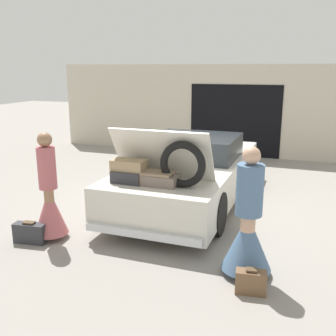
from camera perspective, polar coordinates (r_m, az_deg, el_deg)
name	(u,v)px	position (r m, az deg, el deg)	size (l,w,h in m)	color
ground_plane	(190,201)	(8.21, 3.22, -4.79)	(40.00, 40.00, 0.00)	gray
garage_wall_back	(235,111)	(12.42, 9.76, 8.14)	(12.00, 0.14, 2.80)	beige
car	(190,172)	(8.01, 3.24, -0.63)	(2.01, 4.94, 1.76)	silver
person_left	(49,201)	(6.54, -16.83, -4.62)	(0.54, 0.54, 1.74)	#997051
person_right	(248,231)	(5.29, 11.47, -8.94)	(0.66, 0.66, 1.74)	tan
suitcase_beside_left_person	(30,233)	(6.64, -19.39, -8.89)	(0.53, 0.25, 0.35)	#2D2D33
suitcase_beside_right_person	(251,282)	(5.09, 11.93, -15.88)	(0.39, 0.22, 0.33)	brown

